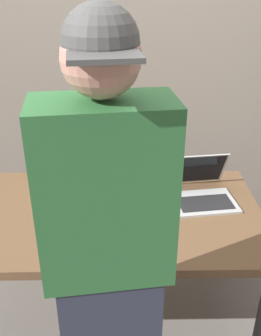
{
  "coord_description": "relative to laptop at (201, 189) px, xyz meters",
  "views": [
    {
      "loc": [
        0.08,
        -1.64,
        1.83
      ],
      "look_at": [
        0.11,
        0.0,
        0.98
      ],
      "focal_mm": 41.45,
      "sensor_mm": 36.0,
      "label": 1
    }
  ],
  "objects": [
    {
      "name": "beer_bottle_dark",
      "position": [
        -0.77,
        0.08,
        0.05
      ],
      "size": [
        0.06,
        0.06,
        0.26
      ],
      "color": "#1E5123",
      "rests_on": "desk"
    },
    {
      "name": "laptop",
      "position": [
        0.0,
        0.0,
        0.0
      ],
      "size": [
        0.37,
        0.38,
        0.22
      ],
      "color": "#B7BABC",
      "rests_on": "desk"
    },
    {
      "name": "beer_bottle_amber",
      "position": [
        -0.81,
        0.22,
        0.07
      ],
      "size": [
        0.07,
        0.07,
        0.3
      ],
      "color": "#333333",
      "rests_on": "desk"
    },
    {
      "name": "coffee_mug",
      "position": [
        -0.31,
        -0.29,
        0.0
      ],
      "size": [
        0.13,
        0.09,
        0.11
      ],
      "color": "white",
      "rests_on": "desk"
    },
    {
      "name": "person_figure",
      "position": [
        -0.46,
        -0.83,
        0.13
      ],
      "size": [
        0.41,
        0.3,
        1.77
      ],
      "color": "#2D3347",
      "rests_on": "ground"
    },
    {
      "name": "back_wall",
      "position": [
        -0.48,
        0.75,
        0.52
      ],
      "size": [
        6.0,
        0.1,
        2.6
      ],
      "primitive_type": "cube",
      "color": "gray",
      "rests_on": "ground"
    },
    {
      "name": "beer_bottle_green",
      "position": [
        -0.91,
        0.24,
        0.07
      ],
      "size": [
        0.07,
        0.07,
        0.3
      ],
      "color": "#472B14",
      "rests_on": "desk"
    },
    {
      "name": "ground_plane",
      "position": [
        -0.48,
        -0.14,
        -0.78
      ],
      "size": [
        8.0,
        8.0,
        0.0
      ],
      "primitive_type": "plane",
      "color": "slate",
      "rests_on": "ground"
    },
    {
      "name": "desk",
      "position": [
        -0.48,
        -0.14,
        -0.11
      ],
      "size": [
        1.54,
        0.86,
        0.73
      ],
      "color": "brown",
      "rests_on": "ground"
    }
  ]
}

